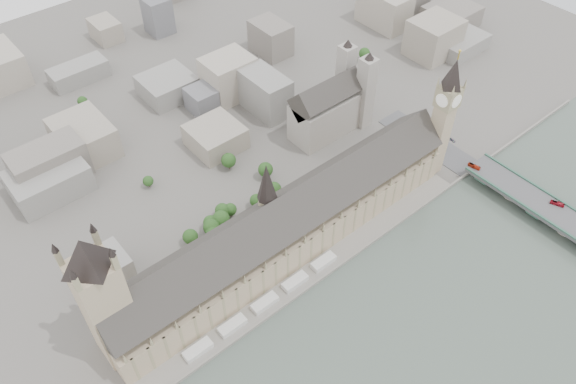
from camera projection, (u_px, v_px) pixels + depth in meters
ground at (305, 267)px, 376.03m from camera, size 900.00×900.00×0.00m
embankment_wall at (320, 280)px, 366.96m from camera, size 600.00×1.50×3.00m
river_terrace at (313, 273)px, 371.32m from camera, size 270.00×15.00×2.00m
terrace_tents at (265, 303)px, 351.57m from camera, size 118.00×7.00×4.00m
palace_of_westminster at (286, 228)px, 370.18m from camera, size 265.00×40.73×55.44m
elizabeth_tower at (445, 110)px, 400.10m from camera, size 17.00×17.00×107.50m
victoria_tower at (101, 294)px, 295.71m from camera, size 30.00×30.00×100.00m
central_tower at (267, 192)px, 343.75m from camera, size 13.00×13.00×48.00m
westminster_bridge at (558, 220)px, 398.06m from camera, size 25.00×325.00×10.25m
westminster_abbey at (331, 105)px, 458.07m from camera, size 68.00×36.00×64.00m
city_skyline_inland at (122, 80)px, 492.79m from camera, size 720.00×360.00×38.00m
park_trees at (239, 215)px, 398.11m from camera, size 110.00×30.00×15.00m
red_bus_north at (474, 166)px, 427.27m from camera, size 4.26×10.11×2.74m
red_bus_south at (557, 204)px, 400.30m from camera, size 5.87×9.93×2.73m
car_approach at (453, 140)px, 449.14m from camera, size 2.52×5.46×1.55m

